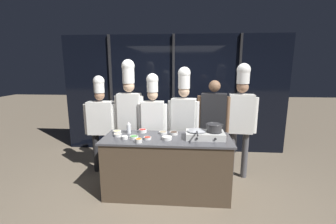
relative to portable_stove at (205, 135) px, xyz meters
name	(u,v)px	position (x,y,z in m)	size (l,w,h in m)	color
ground_plane	(167,193)	(-0.58, -0.02, -0.98)	(24.00, 24.00, 0.00)	#7F705B
window_wall_back	(174,95)	(-0.58, 1.89, 0.37)	(5.17, 0.09, 2.70)	black
demo_counter	(167,166)	(-0.58, -0.02, -0.52)	(1.96, 0.73, 0.93)	#4C3D2D
portable_stove	(205,135)	(0.00, 0.00, 0.00)	(0.57, 0.36, 0.11)	silver
frying_pan	(196,130)	(-0.13, 0.00, 0.08)	(0.28, 0.49, 0.04)	#ADAFB5
stock_pot	(214,127)	(0.13, 0.00, 0.12)	(0.26, 0.23, 0.12)	#333335
squeeze_bottle_clear	(129,128)	(-1.22, 0.16, 0.04)	(0.07, 0.07, 0.19)	white
prep_bowl_ginger	(117,132)	(-1.41, 0.14, -0.03)	(0.13, 0.13, 0.05)	white
prep_bowl_scallions	(134,137)	(-1.08, -0.09, -0.03)	(0.14, 0.14, 0.04)	white
prep_bowl_rice	(125,137)	(-1.21, -0.13, -0.03)	(0.10, 0.10, 0.05)	white
prep_bowl_chili_flakes	(147,138)	(-0.86, -0.11, -0.03)	(0.12, 0.12, 0.03)	white
prep_bowl_chicken	(118,135)	(-1.35, -0.01, -0.03)	(0.12, 0.12, 0.04)	white
prep_bowl_bell_pepper	(143,131)	(-1.00, 0.23, -0.02)	(0.13, 0.13, 0.05)	white
prep_bowl_garlic	(167,138)	(-0.57, -0.10, -0.03)	(0.16, 0.16, 0.05)	white
prep_bowl_mushrooms	(163,132)	(-0.66, 0.19, -0.03)	(0.13, 0.13, 0.03)	white
prep_bowl_carrots	(139,140)	(-0.97, -0.27, -0.02)	(0.10, 0.10, 0.06)	white
prep_bowl_soy_glaze	(174,133)	(-0.48, 0.15, -0.03)	(0.13, 0.13, 0.04)	white
chef_head	(101,119)	(-1.87, 0.67, 0.06)	(0.61, 0.26, 1.84)	#232326
chef_sous	(129,108)	(-1.31, 0.63, 0.27)	(0.53, 0.23, 2.12)	#232326
chef_line	(153,117)	(-0.88, 0.55, 0.13)	(0.51, 0.22, 1.88)	#2D3856
chef_pastry	(184,115)	(-0.33, 0.58, 0.18)	(0.55, 0.28, 1.99)	#232326
person_guest	(213,119)	(0.20, 0.65, 0.09)	(0.57, 0.30, 1.76)	#4C4C51
chef_apprentice	(241,112)	(0.67, 0.63, 0.24)	(0.55, 0.26, 2.05)	#4C4C51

